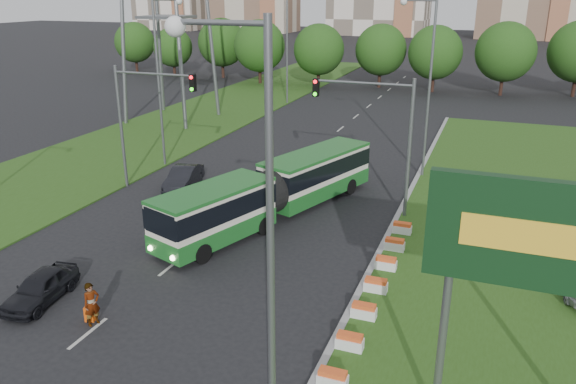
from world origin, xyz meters
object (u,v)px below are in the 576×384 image
at_px(traffic_mast_median, 382,125).
at_px(car_left_far, 184,178).
at_px(articulated_bus, 271,190).
at_px(car_left_near, 41,288).
at_px(pedestrian, 92,304).
at_px(billboard, 544,249).
at_px(traffic_mast_left, 141,109).
at_px(shopping_trolley, 90,314).

bearing_deg(traffic_mast_median, car_left_far, -179.87).
height_order(articulated_bus, car_left_near, articulated_bus).
bearing_deg(car_left_far, pedestrian, -83.59).
bearing_deg(billboard, traffic_mast_left, 146.45).
relative_size(billboard, car_left_near, 2.09).
bearing_deg(billboard, traffic_mast_median, 115.03).
distance_m(billboard, traffic_mast_median, 17.68).
bearing_deg(traffic_mast_median, car_left_near, -127.11).
relative_size(traffic_mast_median, shopping_trolley, 12.72).
bearing_deg(shopping_trolley, car_left_near, 155.05).
relative_size(articulated_bus, shopping_trolley, 25.71).
relative_size(billboard, pedestrian, 4.44).
bearing_deg(car_left_far, articulated_bus, -30.79).
distance_m(billboard, shopping_trolley, 16.81).
bearing_deg(pedestrian, car_left_near, 101.32).
height_order(car_left_near, car_left_far, car_left_far).
height_order(traffic_mast_median, car_left_far, traffic_mast_median).
bearing_deg(car_left_near, car_left_far, 90.20).
height_order(pedestrian, shopping_trolley, pedestrian).
height_order(car_left_far, pedestrian, pedestrian).
bearing_deg(car_left_near, traffic_mast_left, 99.44).
xyz_separation_m(billboard, articulated_bus, (-13.14, 13.44, -4.53)).
distance_m(traffic_mast_left, car_left_near, 15.06).
distance_m(traffic_mast_median, articulated_bus, 7.25).
height_order(traffic_mast_left, shopping_trolley, traffic_mast_left).
height_order(traffic_mast_median, articulated_bus, traffic_mast_median).
bearing_deg(car_left_near, articulated_bus, 58.95).
relative_size(car_left_near, car_left_far, 0.88).
relative_size(billboard, car_left_far, 1.83).
bearing_deg(billboard, car_left_far, 141.98).
xyz_separation_m(billboard, traffic_mast_left, (-22.63, 15.00, -0.81)).
relative_size(traffic_mast_left, shopping_trolley, 12.72).
distance_m(traffic_mast_left, articulated_bus, 10.31).
distance_m(billboard, articulated_bus, 19.34).
bearing_deg(articulated_bus, shopping_trolley, -82.41).
xyz_separation_m(articulated_bus, car_left_near, (-5.48, -12.17, -0.98)).
bearing_deg(car_left_near, billboard, -10.71).
bearing_deg(car_left_far, billboard, -49.63).
relative_size(billboard, traffic_mast_left, 1.00).
distance_m(articulated_bus, car_left_near, 13.39).
xyz_separation_m(billboard, car_left_near, (-18.62, 1.27, -5.51)).
distance_m(car_left_near, pedestrian, 3.26).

